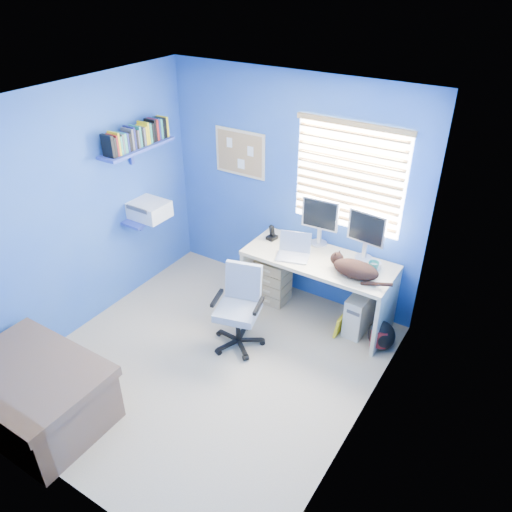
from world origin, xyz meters
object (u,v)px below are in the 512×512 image
Objects in this scene: desk at (317,288)px; tower_pc at (360,312)px; office_chair at (239,317)px; laptop at (293,248)px; cat at (356,269)px.

desk is 0.52m from tower_pc.
office_chair is at bearing -119.49° from desk.
office_chair is at bearing -135.63° from tower_pc.
tower_pc is 1.28m from office_chair.
laptop is 0.72× the size of cat.
laptop reaches higher than desk.
desk is 0.94m from office_chair.
desk is 0.64m from cat.
desk is 0.55m from laptop.
tower_pc is at bearing -4.86° from laptop.
cat is at bearing -105.74° from tower_pc.
laptop is 0.69m from cat.
tower_pc is at bearing 41.55° from office_chair.
tower_pc is 0.53× the size of office_chair.
laptop is 0.98m from tower_pc.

